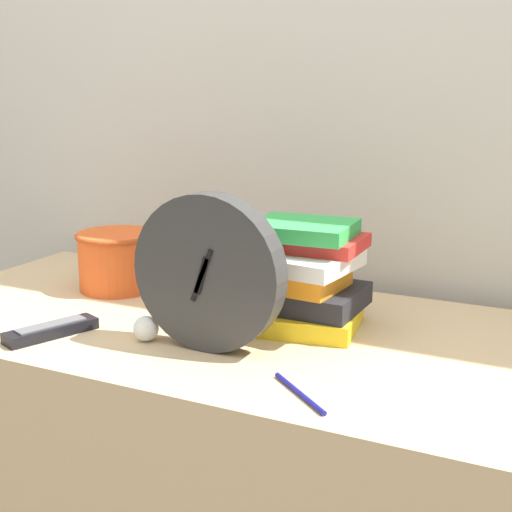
% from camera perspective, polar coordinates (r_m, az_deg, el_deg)
% --- Properties ---
extents(wall_back, '(6.00, 0.04, 2.40)m').
position_cam_1_polar(wall_back, '(1.62, 4.63, 13.50)').
color(wall_back, beige).
rests_on(wall_back, ground_plane).
extents(desk, '(1.35, 0.63, 0.77)m').
position_cam_1_polar(desk, '(1.51, -1.69, -19.32)').
color(desk, tan).
rests_on(desk, ground_plane).
extents(desk_clock, '(0.27, 0.05, 0.27)m').
position_cam_1_polar(desk_clock, '(1.18, -3.85, -1.34)').
color(desk_clock, '#333333').
rests_on(desk_clock, desk).
extents(book_stack, '(0.26, 0.21, 0.20)m').
position_cam_1_polar(book_stack, '(1.31, 3.42, -1.65)').
color(book_stack, yellow).
rests_on(book_stack, desk).
extents(basket, '(0.17, 0.17, 0.13)m').
position_cam_1_polar(basket, '(1.57, -11.06, -0.18)').
color(basket, '#E05623').
rests_on(basket, desk).
extents(tv_remote, '(0.10, 0.17, 0.02)m').
position_cam_1_polar(tv_remote, '(1.33, -16.07, -5.72)').
color(tv_remote, black).
rests_on(tv_remote, desk).
extents(crumpled_paper_ball, '(0.04, 0.04, 0.04)m').
position_cam_1_polar(crumpled_paper_ball, '(1.26, -8.80, -5.75)').
color(crumpled_paper_ball, white).
rests_on(crumpled_paper_ball, desk).
extents(pen, '(0.12, 0.10, 0.01)m').
position_cam_1_polar(pen, '(1.05, 3.49, -10.89)').
color(pen, navy).
rests_on(pen, desk).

